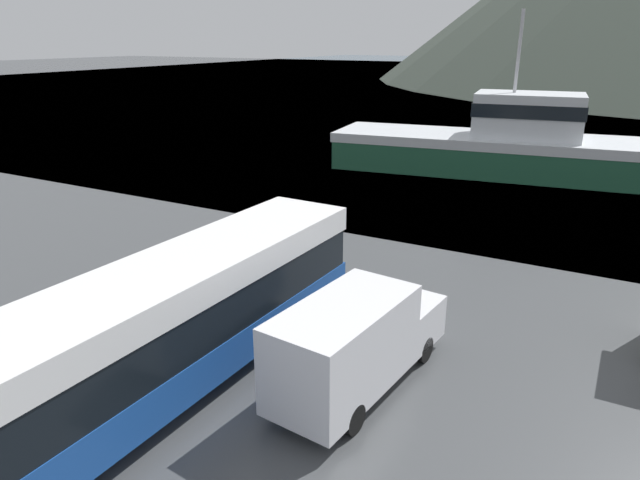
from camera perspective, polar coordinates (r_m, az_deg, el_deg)
water_surface at (r=142.00m, az=25.91°, el=14.46°), size 240.00×240.00×0.00m
tour_bus at (r=14.06m, az=-14.62°, el=-7.90°), size 2.99×12.78×3.23m
delivery_van at (r=13.90m, az=3.64°, el=-10.03°), size 2.53×5.93×2.47m
fishing_boat at (r=38.03m, az=17.43°, el=9.20°), size 20.27×8.12×9.72m
storage_bin at (r=17.70m, az=-20.13°, el=-6.83°), size 1.52×1.27×1.26m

